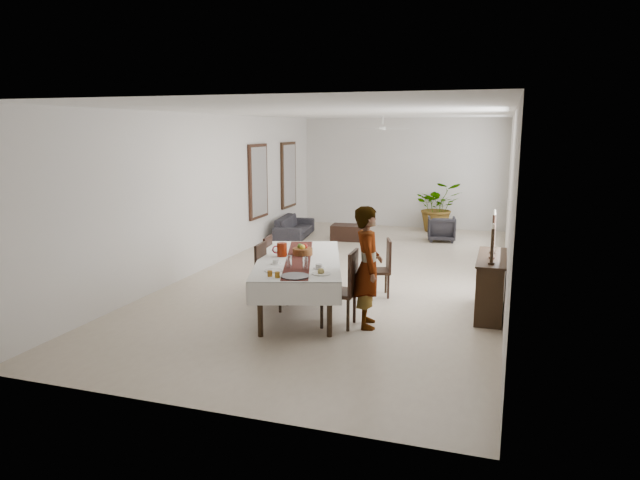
{
  "coord_description": "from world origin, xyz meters",
  "views": [
    {
      "loc": [
        2.9,
        -10.86,
        2.89
      ],
      "look_at": [
        -0.01,
        -1.9,
        1.05
      ],
      "focal_mm": 32.0,
      "sensor_mm": 36.0,
      "label": 1
    }
  ],
  "objects_px": {
    "red_pitcher": "(282,250)",
    "sofa": "(294,227)",
    "sideboard_body": "(490,286)",
    "dining_table_top": "(299,261)",
    "woman": "(368,267)"
  },
  "relations": [
    {
      "from": "red_pitcher",
      "to": "sofa",
      "type": "xyz_separation_m",
      "value": [
        -1.97,
        5.83,
        -0.68
      ]
    },
    {
      "from": "sideboard_body",
      "to": "red_pitcher",
      "type": "bearing_deg",
      "value": -168.97
    },
    {
      "from": "dining_table_top",
      "to": "red_pitcher",
      "type": "height_order",
      "value": "red_pitcher"
    },
    {
      "from": "sideboard_body",
      "to": "woman",
      "type": "bearing_deg",
      "value": -145.84
    },
    {
      "from": "woman",
      "to": "sideboard_body",
      "type": "xyz_separation_m",
      "value": [
        1.72,
        1.17,
        -0.45
      ]
    },
    {
      "from": "sideboard_body",
      "to": "sofa",
      "type": "bearing_deg",
      "value": 135.31
    },
    {
      "from": "red_pitcher",
      "to": "woman",
      "type": "xyz_separation_m",
      "value": [
        1.56,
        -0.53,
        -0.05
      ]
    },
    {
      "from": "dining_table_top",
      "to": "red_pitcher",
      "type": "xyz_separation_m",
      "value": [
        -0.31,
        0.07,
        0.15
      ]
    },
    {
      "from": "dining_table_top",
      "to": "sofa",
      "type": "xyz_separation_m",
      "value": [
        -2.29,
        5.91,
        -0.53
      ]
    },
    {
      "from": "woman",
      "to": "sideboard_body",
      "type": "distance_m",
      "value": 2.12
    },
    {
      "from": "dining_table_top",
      "to": "red_pitcher",
      "type": "distance_m",
      "value": 0.36
    },
    {
      "from": "dining_table_top",
      "to": "red_pitcher",
      "type": "bearing_deg",
      "value": 149.04
    },
    {
      "from": "sofa",
      "to": "red_pitcher",
      "type": "bearing_deg",
      "value": -168.39
    },
    {
      "from": "sideboard_body",
      "to": "sofa",
      "type": "relative_size",
      "value": 0.79
    },
    {
      "from": "dining_table_top",
      "to": "red_pitcher",
      "type": "relative_size",
      "value": 12.0
    }
  ]
}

